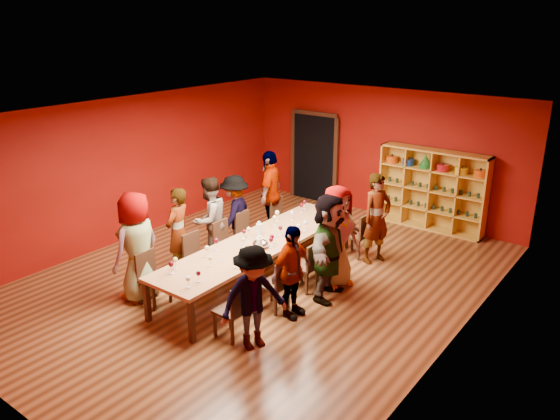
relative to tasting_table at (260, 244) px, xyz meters
The scene contains 52 objects.
room_shell 0.80m from the tasting_table, ahead, with size 7.10×9.10×3.04m.
tasting_table is the anchor object (origin of this frame).
doorway 4.80m from the tasting_table, 112.09° to the left, with size 1.40×0.17×2.30m.
shelving_unit 4.55m from the tasting_table, 72.08° to the left, with size 2.40×0.40×1.80m.
chair_person_left_0 1.96m from the tasting_table, 117.77° to the right, with size 0.42×0.42×0.89m.
person_left_0 2.12m from the tasting_table, 124.72° to the right, with size 0.91×0.50×1.86m, color #547AAC.
chair_person_left_1 1.16m from the tasting_table, 142.55° to the right, with size 0.42×0.42×0.89m.
person_left_1 1.52m from the tasting_table, 152.55° to the right, with size 0.60×0.44×1.65m, color #4A4A4F.
chair_person_left_2 0.93m from the tasting_table, behind, with size 0.42×0.42×0.89m.
person_left_2 1.30m from the tasting_table, behind, with size 0.82×0.45×1.68m, color #4F5055.
chair_person_left_3 1.16m from the tasting_table, 142.74° to the left, with size 0.42×0.42×0.89m.
person_left_3 1.40m from the tasting_table, 150.22° to the left, with size 1.03×0.42×1.59m, color #515156.
chair_person_left_4 2.02m from the tasting_table, 116.86° to the left, with size 0.42×0.42×0.89m.
person_left_4 2.16m from the tasting_table, 123.20° to the left, with size 1.10×0.50×1.89m, color silver.
chair_person_right_0 1.94m from the tasting_table, 61.79° to the right, with size 0.42×0.42×0.89m.
person_right_0 2.12m from the tasting_table, 53.23° to the right, with size 1.01×0.42×1.56m, color #48494D.
chair_person_right_1 1.15m from the tasting_table, 36.58° to the right, with size 0.42×0.42×0.89m.
person_right_1 1.36m from the tasting_table, 29.70° to the right, with size 0.89×0.41×1.52m, color #525257.
chair_person_right_2 0.95m from the tasting_table, 12.11° to the left, with size 0.42×0.42×0.89m.
person_right_2 1.35m from the tasting_table, ahead, with size 1.70×0.49×1.83m, color #161E3D.
chair_person_right_3 1.15m from the tasting_table, 36.17° to the left, with size 0.42×0.42×0.89m.
person_right_3 1.36m from the tasting_table, 29.62° to the left, with size 0.89×0.49×1.83m, color beige.
chair_person_right_4 2.18m from the tasting_table, 65.24° to the left, with size 0.42×0.42×0.89m.
person_right_4 2.35m from the tasting_table, 57.44° to the left, with size 0.64×0.47×1.76m, color #C5848C.
wine_glass_0 0.98m from the tasting_table, 68.04° to the left, with size 0.08×0.08×0.21m.
wine_glass_1 1.77m from the tasting_table, 80.04° to the left, with size 0.09×0.09×0.21m.
wine_glass_2 1.00m from the tasting_table, 67.24° to the right, with size 0.08×0.08×0.21m.
wine_glass_3 1.86m from the tasting_table, 98.46° to the right, with size 0.08×0.08×0.21m.
wine_glass_4 0.40m from the tasting_table, 17.16° to the right, with size 0.08×0.08×0.19m.
wine_glass_5 1.09m from the tasting_table, 105.21° to the right, with size 0.08×0.08×0.20m.
wine_glass_6 0.42m from the tasting_table, 100.19° to the right, with size 0.07×0.07×0.18m.
wine_glass_7 1.23m from the tasting_table, 98.35° to the left, with size 0.08×0.08×0.19m.
wine_glass_8 1.15m from the tasting_table, 70.59° to the right, with size 0.07×0.07×0.18m.
wine_glass_9 1.94m from the tasting_table, 100.66° to the left, with size 0.08×0.08×0.20m.
wine_glass_10 0.81m from the tasting_table, 64.79° to the left, with size 0.08×0.08×0.20m.
wine_glass_11 0.33m from the tasting_table, ahead, with size 0.08×0.08×0.20m.
wine_glass_12 1.93m from the tasting_table, 81.63° to the left, with size 0.07×0.07×0.18m.
wine_glass_13 1.71m from the tasting_table, 102.05° to the right, with size 0.08×0.08×0.20m.
wine_glass_14 0.35m from the tasting_table, behind, with size 0.08×0.08×0.19m.
wine_glass_15 1.09m from the tasting_table, 110.84° to the left, with size 0.09×0.09×0.22m.
wine_glass_16 0.49m from the tasting_table, 74.31° to the left, with size 0.08×0.08×0.19m.
wine_glass_17 1.28m from the tasting_table, 89.09° to the right, with size 0.07×0.07×0.18m.
wine_glass_18 0.36m from the tasting_table, 164.70° to the right, with size 0.07×0.07×0.18m.
wine_glass_19 0.84m from the tasting_table, 109.07° to the left, with size 0.08×0.08×0.20m.
wine_glass_20 1.80m from the tasting_table, 81.59° to the right, with size 0.07×0.07×0.18m.
wine_glass_21 0.85m from the tasting_table, 114.77° to the right, with size 0.09×0.09×0.22m.
wine_glass_22 1.72m from the tasting_table, 99.81° to the left, with size 0.08×0.08×0.19m.
wine_glass_23 2.02m from the tasting_table, 82.17° to the right, with size 0.07×0.07×0.19m.
spittoon_bowl 0.30m from the tasting_table, 49.18° to the right, with size 0.28×0.28×0.15m, color silver.
carafe_a 0.32m from the tasting_table, 132.01° to the left, with size 0.11×0.11×0.27m.
carafe_b 0.44m from the tasting_table, 51.25° to the right, with size 0.11×0.11×0.27m.
wine_bottle 1.78m from the tasting_table, 81.46° to the left, with size 0.09×0.09×0.29m.
Camera 1 is at (5.67, -6.88, 4.50)m, focal length 35.00 mm.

